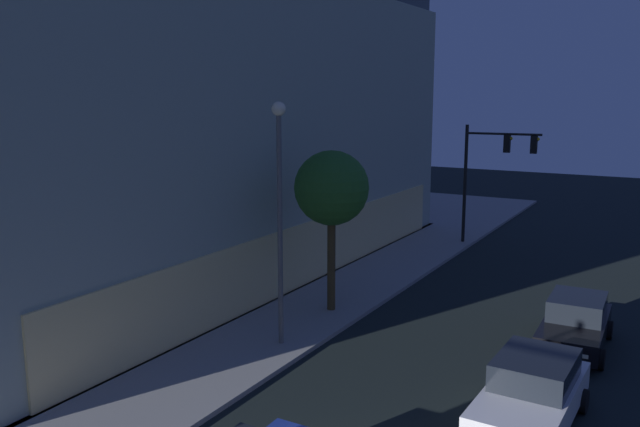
{
  "coord_description": "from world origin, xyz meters",
  "views": [
    {
      "loc": [
        -10.04,
        -4.86,
        8.02
      ],
      "look_at": [
        8.81,
        5.96,
        4.04
      ],
      "focal_mm": 36.66,
      "sensor_mm": 36.0,
      "label": 1
    }
  ],
  "objects": [
    {
      "name": "sidewalk_tree",
      "position": [
        10.32,
        6.34,
        4.66
      ],
      "size": [
        2.71,
        2.71,
        5.91
      ],
      "color": "#48381E",
      "rests_on": "sidewalk_corner"
    },
    {
      "name": "car_black",
      "position": [
        11.32,
        -2.04,
        0.81
      ],
      "size": [
        4.53,
        2.17,
        1.63
      ],
      "color": "black",
      "rests_on": "ground"
    },
    {
      "name": "street_lamp_sidewalk",
      "position": [
        6.61,
        6.14,
        4.98
      ],
      "size": [
        0.44,
        0.44,
        7.66
      ],
      "color": "#5B5B5B",
      "rests_on": "sidewalk_corner"
    },
    {
      "name": "car_white",
      "position": [
        5.45,
        -1.94,
        0.85
      ],
      "size": [
        4.73,
        2.29,
        1.69
      ],
      "color": "silver",
      "rests_on": "ground"
    },
    {
      "name": "traffic_light_far_corner",
      "position": [
        23.94,
        4.21,
        4.58
      ],
      "size": [
        0.49,
        3.89,
        6.3
      ],
      "color": "black",
      "rests_on": "sidewalk_corner"
    },
    {
      "name": "modern_building",
      "position": [
        12.78,
        23.57,
        8.03
      ],
      "size": [
        30.05,
        29.74,
        16.21
      ],
      "color": "#4C4C51",
      "rests_on": "ground"
    }
  ]
}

